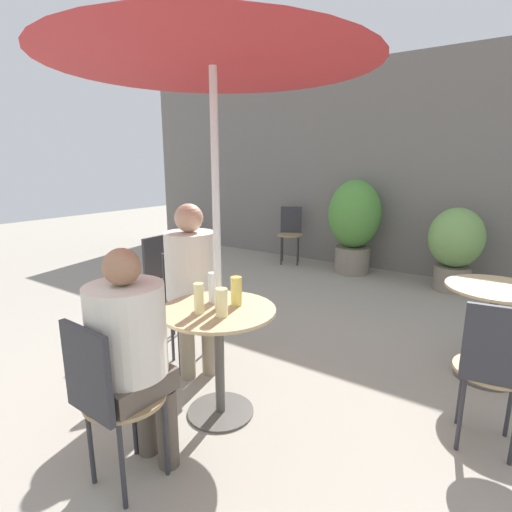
{
  "coord_description": "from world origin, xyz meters",
  "views": [
    {
      "loc": [
        1.35,
        -1.73,
        1.57
      ],
      "look_at": [
        -0.13,
        0.41,
        0.96
      ],
      "focal_mm": 28.0,
      "sensor_mm": 36.0,
      "label": 1
    }
  ],
  "objects_px": {
    "bistro_chair_4": "(291,229)",
    "beer_glass_2": "(236,291)",
    "seated_person_0": "(191,275)",
    "seated_person_1": "(131,346)",
    "beer_glass_0": "(199,298)",
    "bistro_chair_1": "(107,392)",
    "cafe_table_near": "(219,338)",
    "cafe_table_far": "(493,313)",
    "beer_glass_3": "(214,287)",
    "umbrella": "(212,37)",
    "bistro_chair_0": "(188,297)",
    "bistro_chair_3": "(495,364)",
    "potted_plant_1": "(455,244)",
    "bistro_chair_2": "(164,273)",
    "potted_plant_0": "(354,221)",
    "beer_glass_1": "(222,302)"
  },
  "relations": [
    {
      "from": "bistro_chair_1",
      "to": "beer_glass_0",
      "type": "bearing_deg",
      "value": -86.0
    },
    {
      "from": "cafe_table_far",
      "to": "bistro_chair_3",
      "type": "xyz_separation_m",
      "value": [
        0.08,
        -0.92,
        0.03
      ]
    },
    {
      "from": "seated_person_1",
      "to": "potted_plant_1",
      "type": "relative_size",
      "value": 1.15
    },
    {
      "from": "potted_plant_0",
      "to": "potted_plant_1",
      "type": "xyz_separation_m",
      "value": [
        1.34,
        -0.08,
        -0.17
      ]
    },
    {
      "from": "beer_glass_1",
      "to": "bistro_chair_1",
      "type": "bearing_deg",
      "value": -99.66
    },
    {
      "from": "beer_glass_2",
      "to": "umbrella",
      "type": "distance_m",
      "value": 1.41
    },
    {
      "from": "cafe_table_far",
      "to": "potted_plant_1",
      "type": "distance_m",
      "value": 2.23
    },
    {
      "from": "beer_glass_1",
      "to": "umbrella",
      "type": "relative_size",
      "value": 0.07
    },
    {
      "from": "bistro_chair_1",
      "to": "bistro_chair_2",
      "type": "height_order",
      "value": "same"
    },
    {
      "from": "seated_person_1",
      "to": "beer_glass_0",
      "type": "bearing_deg",
      "value": -84.86
    },
    {
      "from": "cafe_table_near",
      "to": "umbrella",
      "type": "height_order",
      "value": "umbrella"
    },
    {
      "from": "beer_glass_1",
      "to": "potted_plant_0",
      "type": "relative_size",
      "value": 0.12
    },
    {
      "from": "bistro_chair_0",
      "to": "beer_glass_0",
      "type": "relative_size",
      "value": 4.92
    },
    {
      "from": "cafe_table_far",
      "to": "bistro_chair_4",
      "type": "bearing_deg",
      "value": 142.74
    },
    {
      "from": "bistro_chair_4",
      "to": "beer_glass_2",
      "type": "distance_m",
      "value": 4.0
    },
    {
      "from": "seated_person_0",
      "to": "beer_glass_0",
      "type": "height_order",
      "value": "seated_person_0"
    },
    {
      "from": "bistro_chair_1",
      "to": "bistro_chair_3",
      "type": "relative_size",
      "value": 1.0
    },
    {
      "from": "potted_plant_0",
      "to": "bistro_chair_1",
      "type": "bearing_deg",
      "value": -82.92
    },
    {
      "from": "cafe_table_far",
      "to": "beer_glass_2",
      "type": "relative_size",
      "value": 3.93
    },
    {
      "from": "bistro_chair_1",
      "to": "bistro_chair_3",
      "type": "height_order",
      "value": "same"
    },
    {
      "from": "cafe_table_near",
      "to": "bistro_chair_0",
      "type": "distance_m",
      "value": 0.78
    },
    {
      "from": "seated_person_1",
      "to": "potted_plant_1",
      "type": "xyz_separation_m",
      "value": [
        0.78,
        4.24,
        -0.12
      ]
    },
    {
      "from": "bistro_chair_0",
      "to": "umbrella",
      "type": "distance_m",
      "value": 1.84
    },
    {
      "from": "bistro_chair_0",
      "to": "seated_person_1",
      "type": "relative_size",
      "value": 0.74
    },
    {
      "from": "cafe_table_far",
      "to": "bistro_chair_1",
      "type": "relative_size",
      "value": 0.8
    },
    {
      "from": "beer_glass_2",
      "to": "cafe_table_far",
      "type": "bearing_deg",
      "value": 46.1
    },
    {
      "from": "cafe_table_near",
      "to": "umbrella",
      "type": "bearing_deg",
      "value": 180.0
    },
    {
      "from": "seated_person_1",
      "to": "umbrella",
      "type": "distance_m",
      "value": 1.62
    },
    {
      "from": "bistro_chair_4",
      "to": "beer_glass_1",
      "type": "xyz_separation_m",
      "value": [
        1.73,
        -3.81,
        0.25
      ]
    },
    {
      "from": "beer_glass_0",
      "to": "bistro_chair_1",
      "type": "bearing_deg",
      "value": -87.7
    },
    {
      "from": "bistro_chair_4",
      "to": "beer_glass_3",
      "type": "xyz_separation_m",
      "value": [
        1.54,
        -3.65,
        0.27
      ]
    },
    {
      "from": "seated_person_1",
      "to": "beer_glass_2",
      "type": "distance_m",
      "value": 0.75
    },
    {
      "from": "bistro_chair_3",
      "to": "beer_glass_3",
      "type": "distance_m",
      "value": 1.62
    },
    {
      "from": "cafe_table_near",
      "to": "cafe_table_far",
      "type": "height_order",
      "value": "same"
    },
    {
      "from": "cafe_table_near",
      "to": "bistro_chair_0",
      "type": "height_order",
      "value": "bistro_chair_0"
    },
    {
      "from": "bistro_chair_0",
      "to": "potted_plant_0",
      "type": "distance_m",
      "value": 3.29
    },
    {
      "from": "seated_person_1",
      "to": "potted_plant_1",
      "type": "distance_m",
      "value": 4.31
    },
    {
      "from": "bistro_chair_4",
      "to": "potted_plant_1",
      "type": "height_order",
      "value": "potted_plant_1"
    },
    {
      "from": "bistro_chair_3",
      "to": "beer_glass_2",
      "type": "xyz_separation_m",
      "value": [
        -1.38,
        -0.43,
        0.26
      ]
    },
    {
      "from": "cafe_table_near",
      "to": "beer_glass_0",
      "type": "xyz_separation_m",
      "value": [
        -0.05,
        -0.11,
        0.28
      ]
    },
    {
      "from": "bistro_chair_4",
      "to": "beer_glass_3",
      "type": "distance_m",
      "value": 3.97
    },
    {
      "from": "seated_person_1",
      "to": "beer_glass_2",
      "type": "height_order",
      "value": "seated_person_1"
    },
    {
      "from": "cafe_table_far",
      "to": "beer_glass_2",
      "type": "height_order",
      "value": "beer_glass_2"
    },
    {
      "from": "bistro_chair_1",
      "to": "bistro_chair_2",
      "type": "distance_m",
      "value": 2.05
    },
    {
      "from": "beer_glass_0",
      "to": "bistro_chair_3",
      "type": "bearing_deg",
      "value": 24.03
    },
    {
      "from": "beer_glass_0",
      "to": "potted_plant_0",
      "type": "height_order",
      "value": "potted_plant_0"
    },
    {
      "from": "bistro_chair_3",
      "to": "seated_person_0",
      "type": "xyz_separation_m",
      "value": [
        -1.96,
        -0.21,
        0.22
      ]
    },
    {
      "from": "bistro_chair_2",
      "to": "beer_glass_0",
      "type": "relative_size",
      "value": 4.92
    },
    {
      "from": "cafe_table_far",
      "to": "bistro_chair_4",
      "type": "height_order",
      "value": "bistro_chair_4"
    },
    {
      "from": "seated_person_0",
      "to": "seated_person_1",
      "type": "bearing_deg",
      "value": -119.96
    }
  ]
}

